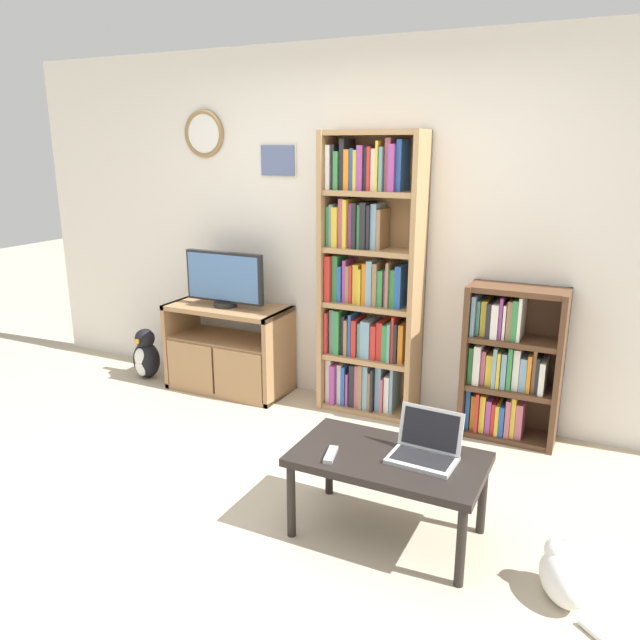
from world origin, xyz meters
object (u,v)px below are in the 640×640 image
object	(u,v)px
tv_stand	(228,348)
television	(224,279)
remote_near_laptop	(331,455)
bookshelf_short	(507,366)
cat	(562,576)
coffee_table	(388,465)
bookshelf_tall	(368,282)
laptop	(426,447)
penguin_figurine	(146,356)

from	to	relation	value
tv_stand	television	size ratio (longest dim) A/B	1.44
remote_near_laptop	bookshelf_short	bearing A→B (deg)	56.61
cat	coffee_table	bearing A→B (deg)	143.59
bookshelf_tall	remote_near_laptop	distance (m)	1.68
coffee_table	remote_near_laptop	size ratio (longest dim) A/B	5.62
tv_stand	bookshelf_short	size ratio (longest dim) A/B	0.93
bookshelf_tall	remote_near_laptop	world-z (taller)	bookshelf_tall
bookshelf_short	cat	bearing A→B (deg)	-70.98
bookshelf_tall	coffee_table	bearing A→B (deg)	-64.08
tv_stand	bookshelf_tall	xyz separation A→B (m)	(1.13, 0.13, 0.62)
tv_stand	laptop	size ratio (longest dim) A/B	2.93
bookshelf_short	laptop	xyz separation A→B (m)	(-0.15, -1.35, -0.00)
tv_stand	cat	world-z (taller)	tv_stand
bookshelf_short	coffee_table	distance (m)	1.44
cat	penguin_figurine	xyz separation A→B (m)	(-3.42, 1.30, 0.09)
bookshelf_tall	penguin_figurine	distance (m)	2.06
penguin_figurine	bookshelf_short	bearing A→B (deg)	4.18
bookshelf_tall	remote_near_laptop	xyz separation A→B (m)	(0.43, -1.54, -0.52)
television	bookshelf_short	bearing A→B (deg)	3.52
tv_stand	bookshelf_short	bearing A→B (deg)	3.33
cat	laptop	bearing A→B (deg)	137.20
laptop	remote_near_laptop	size ratio (longest dim) A/B	1.98
laptop	remote_near_laptop	bearing A→B (deg)	-152.87
bookshelf_short	laptop	world-z (taller)	bookshelf_short
television	remote_near_laptop	size ratio (longest dim) A/B	4.03
tv_stand	coffee_table	world-z (taller)	tv_stand
tv_stand	penguin_figurine	bearing A→B (deg)	-173.48
television	bookshelf_short	xyz separation A→B (m)	(2.13, 0.13, -0.41)
bookshelf_tall	television	bearing A→B (deg)	-173.28
bookshelf_short	remote_near_laptop	distance (m)	1.64
coffee_table	cat	distance (m)	0.89
television	laptop	size ratio (longest dim) A/B	2.04
remote_near_laptop	penguin_figurine	bearing A→B (deg)	137.40
coffee_table	cat	bearing A→B (deg)	-7.20
remote_near_laptop	laptop	bearing A→B (deg)	11.29
coffee_table	cat	world-z (taller)	coffee_table
bookshelf_short	penguin_figurine	size ratio (longest dim) A/B	2.42
coffee_table	penguin_figurine	size ratio (longest dim) A/B	2.18
coffee_table	remote_near_laptop	bearing A→B (deg)	-152.18
television	laptop	distance (m)	2.36
coffee_table	tv_stand	bearing A→B (deg)	144.79
coffee_table	penguin_figurine	world-z (taller)	coffee_table
coffee_table	bookshelf_short	bearing A→B (deg)	77.23
penguin_figurine	tv_stand	bearing A→B (deg)	6.52
penguin_figurine	coffee_table	bearing A→B (deg)	-24.72
tv_stand	bookshelf_short	xyz separation A→B (m)	(2.13, 0.12, 0.15)
television	bookshelf_tall	bearing A→B (deg)	6.72
bookshelf_short	penguin_figurine	bearing A→B (deg)	-175.82
tv_stand	penguin_figurine	size ratio (longest dim) A/B	2.25
television	bookshelf_tall	distance (m)	1.14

